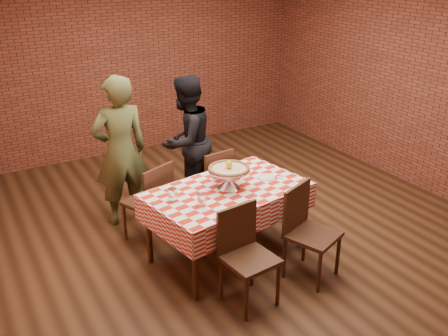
{
  "coord_description": "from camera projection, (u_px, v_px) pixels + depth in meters",
  "views": [
    {
      "loc": [
        -2.58,
        -4.24,
        2.89
      ],
      "look_at": [
        -0.3,
        -0.27,
        0.93
      ],
      "focal_mm": 39.96,
      "sensor_mm": 36.0,
      "label": 1
    }
  ],
  "objects": [
    {
      "name": "pizza_stand",
      "position": [
        229.0,
        178.0,
        4.93
      ],
      "size": [
        0.49,
        0.49,
        0.19
      ],
      "primitive_type": null,
      "rotation": [
        0.0,
        0.0,
        -0.15
      ],
      "color": "silver",
      "rests_on": "tablecloth"
    },
    {
      "name": "chair_near_left",
      "position": [
        250.0,
        260.0,
        4.33
      ],
      "size": [
        0.46,
        0.46,
        0.9
      ],
      "primitive_type": null,
      "rotation": [
        0.0,
        0.0,
        0.11
      ],
      "color": "#402314",
      "rests_on": "ground"
    },
    {
      "name": "tablecloth",
      "position": [
        227.0,
        201.0,
        4.98
      ],
      "size": [
        1.73,
        1.23,
        0.27
      ],
      "primitive_type": null,
      "rotation": [
        0.0,
        0.0,
        0.17
      ],
      "color": "red",
      "rests_on": "table"
    },
    {
      "name": "chair_far_left",
      "position": [
        147.0,
        202.0,
        5.34
      ],
      "size": [
        0.55,
        0.55,
        0.9
      ],
      "primitive_type": null,
      "rotation": [
        0.0,
        0.0,
        3.53
      ],
      "color": "#402314",
      "rests_on": "ground"
    },
    {
      "name": "lemon",
      "position": [
        229.0,
        164.0,
        4.87
      ],
      "size": [
        0.08,
        0.08,
        0.09
      ],
      "primitive_type": "ellipsoid",
      "rotation": [
        0.0,
        0.0,
        -0.15
      ],
      "color": "yellow",
      "rests_on": "pizza"
    },
    {
      "name": "diner_black",
      "position": [
        186.0,
        141.0,
        6.06
      ],
      "size": [
        0.97,
        0.89,
        1.61
      ],
      "primitive_type": "imported",
      "rotation": [
        0.0,
        0.0,
        3.59
      ],
      "color": "black",
      "rests_on": "ground"
    },
    {
      "name": "chair_near_right",
      "position": [
        313.0,
        235.0,
        4.7
      ],
      "size": [
        0.56,
        0.56,
        0.92
      ],
      "primitive_type": null,
      "rotation": [
        0.0,
        0.0,
        0.37
      ],
      "color": "#402314",
      "rests_on": "ground"
    },
    {
      "name": "diner_olive",
      "position": [
        120.0,
        151.0,
        5.56
      ],
      "size": [
        0.64,
        0.42,
        1.74
      ],
      "primitive_type": "imported",
      "rotation": [
        0.0,
        0.0,
        3.15
      ],
      "color": "#464E26",
      "rests_on": "ground"
    },
    {
      "name": "sweetener_packet_a",
      "position": [
        281.0,
        178.0,
        5.17
      ],
      "size": [
        0.06,
        0.05,
        0.0
      ],
      "primitive_type": "cube",
      "rotation": [
        0.0,
        0.0,
        0.42
      ],
      "color": "white",
      "rests_on": "tablecloth"
    },
    {
      "name": "water_glass_left",
      "position": [
        201.0,
        200.0,
        4.56
      ],
      "size": [
        0.09,
        0.09,
        0.13
      ],
      "primitive_type": "cylinder",
      "rotation": [
        0.0,
        0.0,
        0.17
      ],
      "color": "white",
      "rests_on": "tablecloth"
    },
    {
      "name": "ground",
      "position": [
        235.0,
        229.0,
        5.7
      ],
      "size": [
        6.0,
        6.0,
        0.0
      ],
      "primitive_type": "plane",
      "color": "black",
      "rests_on": "ground"
    },
    {
      "name": "side_plate",
      "position": [
        267.0,
        177.0,
        5.17
      ],
      "size": [
        0.2,
        0.2,
        0.01
      ],
      "primitive_type": "cylinder",
      "rotation": [
        0.0,
        0.0,
        0.17
      ],
      "color": "white",
      "rests_on": "tablecloth"
    },
    {
      "name": "back_wall",
      "position": [
        133.0,
        58.0,
        7.52
      ],
      "size": [
        5.5,
        0.0,
        5.5
      ],
      "primitive_type": "plane",
      "rotation": [
        1.57,
        0.0,
        0.0
      ],
      "color": "brown",
      "rests_on": "ground"
    },
    {
      "name": "sweetener_packet_b",
      "position": [
        279.0,
        177.0,
        5.19
      ],
      "size": [
        0.05,
        0.04,
        0.0
      ],
      "primitive_type": "cube",
      "rotation": [
        0.0,
        0.0,
        -0.08
      ],
      "color": "white",
      "rests_on": "tablecloth"
    },
    {
      "name": "table",
      "position": [
        227.0,
        223.0,
        5.08
      ],
      "size": [
        1.69,
        1.18,
        0.75
      ],
      "primitive_type": "cube",
      "rotation": [
        0.0,
        0.0,
        0.17
      ],
      "color": "#402314",
      "rests_on": "ground"
    },
    {
      "name": "chair_far_right",
      "position": [
        210.0,
        183.0,
        5.82
      ],
      "size": [
        0.44,
        0.44,
        0.87
      ],
      "primitive_type": null,
      "rotation": [
        0.0,
        0.0,
        3.26
      ],
      "color": "#402314",
      "rests_on": "ground"
    },
    {
      "name": "water_glass_right",
      "position": [
        173.0,
        195.0,
        4.66
      ],
      "size": [
        0.09,
        0.09,
        0.13
      ],
      "primitive_type": "cylinder",
      "rotation": [
        0.0,
        0.0,
        0.17
      ],
      "color": "white",
      "rests_on": "tablecloth"
    },
    {
      "name": "pizza",
      "position": [
        229.0,
        169.0,
        4.89
      ],
      "size": [
        0.47,
        0.47,
        0.03
      ],
      "primitive_type": "cylinder",
      "rotation": [
        0.0,
        0.0,
        -0.15
      ],
      "color": "beige",
      "rests_on": "pizza_stand"
    },
    {
      "name": "condiment_caddy",
      "position": [
        216.0,
        172.0,
        5.15
      ],
      "size": [
        0.1,
        0.09,
        0.12
      ],
      "primitive_type": "cube",
      "rotation": [
        0.0,
        0.0,
        -0.22
      ],
      "color": "silver",
      "rests_on": "tablecloth"
    }
  ]
}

